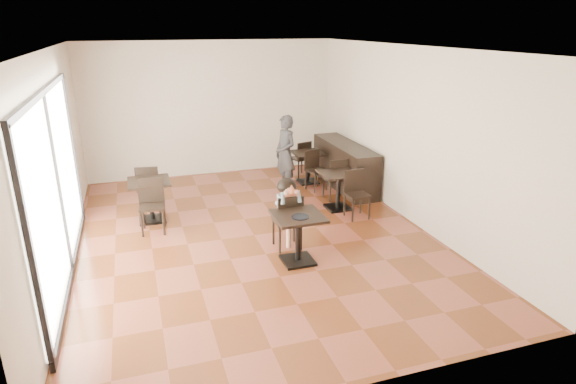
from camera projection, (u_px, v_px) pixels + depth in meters
name	position (u px, v px, depth m)	size (l,w,h in m)	color
floor	(254.00, 235.00, 8.55)	(6.00, 8.00, 0.01)	brown
ceiling	(249.00, 48.00, 7.48)	(6.00, 8.00, 0.01)	silver
wall_back	(212.00, 109.00, 11.60)	(6.00, 0.01, 3.20)	beige
wall_front	(357.00, 248.00, 4.43)	(6.00, 0.01, 3.20)	beige
wall_left	(56.00, 163.00, 7.14)	(0.01, 8.00, 3.20)	beige
wall_right	(409.00, 135.00, 8.89)	(0.01, 8.00, 3.20)	beige
storefront_window	(56.00, 186.00, 6.76)	(0.04, 4.50, 2.60)	white
child_table	(298.00, 239.00, 7.47)	(0.75, 0.75, 0.80)	black
child_chair	(287.00, 221.00, 7.93)	(0.43, 0.43, 0.96)	black
child	(287.00, 214.00, 7.89)	(0.43, 0.60, 1.20)	slate
plate	(300.00, 217.00, 7.24)	(0.27, 0.27, 0.02)	black
pizza_slice	(291.00, 192.00, 7.58)	(0.28, 0.22, 0.06)	#EBB670
adult_patron	(285.00, 153.00, 10.65)	(0.61, 0.40, 1.68)	#35353A
cafe_table_mid	(338.00, 191.00, 9.65)	(0.72, 0.72, 0.76)	black
cafe_table_left	(151.00, 201.00, 9.05)	(0.76, 0.76, 0.80)	black
cafe_table_back	(308.00, 167.00, 11.27)	(0.69, 0.69, 0.73)	black
chair_mid_a	(335.00, 178.00, 10.17)	(0.41, 0.41, 0.92)	black
chair_mid_b	(357.00, 195.00, 9.18)	(0.41, 0.41, 0.92)	black
chair_left_a	(149.00, 188.00, 9.52)	(0.43, 0.43, 0.96)	black
chair_left_b	(152.00, 207.00, 8.53)	(0.43, 0.43, 0.96)	black
chair_back_a	(300.00, 158.00, 11.74)	(0.40, 0.40, 0.88)	black
chair_back_b	(317.00, 171.00, 10.75)	(0.40, 0.40, 0.88)	black
service_counter	(345.00, 165.00, 10.95)	(0.60, 2.40, 1.00)	black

